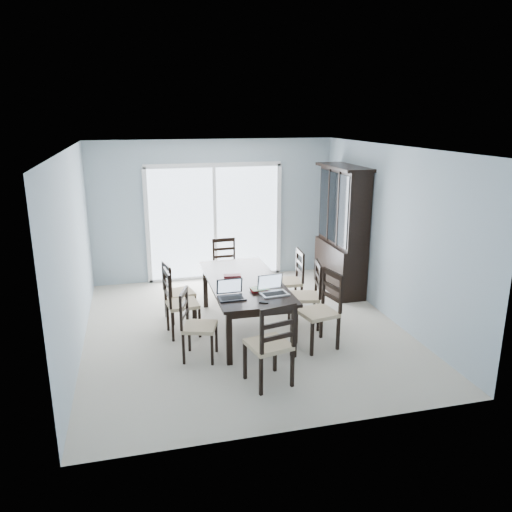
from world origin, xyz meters
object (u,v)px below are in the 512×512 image
object	(u,v)px
chair_left_mid	(176,296)
chair_right_near	(324,301)
hot_tub	(180,241)
cell_phone	(264,302)
chair_right_mid	(310,288)
chair_right_far	(293,274)
china_hutch	(342,231)
laptop_silver	(274,290)
dining_table	(244,285)
chair_left_near	(192,317)
chair_left_far	(174,286)
chair_end_far	(225,260)
chair_end_near	(273,336)
laptop_dark	(232,295)
game_box	(232,277)

from	to	relation	value
chair_left_mid	chair_right_near	bearing A→B (deg)	60.95
hot_tub	cell_phone	bearing A→B (deg)	-82.59
chair_right_mid	chair_right_far	size ratio (longest dim) A/B	1.02
china_hutch	laptop_silver	world-z (taller)	china_hutch
dining_table	cell_phone	size ratio (longest dim) A/B	19.38
chair_left_near	chair_right_mid	bearing A→B (deg)	126.51
chair_left_near	hot_tub	xyz separation A→B (m)	(0.28, 4.37, -0.09)
chair_left_mid	chair_left_far	xyz separation A→B (m)	(0.02, 0.54, -0.04)
dining_table	chair_end_far	xyz separation A→B (m)	(0.03, 1.65, -0.09)
hot_tub	chair_right_near	bearing A→B (deg)	-71.68
chair_end_far	hot_tub	world-z (taller)	chair_end_far
chair_left_near	chair_end_near	distance (m)	1.22
chair_left_near	laptop_silver	world-z (taller)	chair_left_near
chair_right_mid	laptop_silver	distance (m)	0.92
chair_right_mid	hot_tub	bearing A→B (deg)	33.91
chair_right_near	cell_phone	world-z (taller)	chair_right_near
dining_table	laptop_dark	distance (m)	0.76
chair_right_near	chair_end_near	xyz separation A→B (m)	(-0.96, -0.87, -0.00)
hot_tub	chair_right_far	bearing A→B (deg)	-64.05
china_hutch	chair_right_mid	bearing A→B (deg)	-127.85
china_hutch	game_box	xyz separation A→B (m)	(-2.17, -1.15, -0.29)
chair_left_mid	laptop_dark	bearing A→B (deg)	36.63
chair_left_near	chair_left_mid	xyz separation A→B (m)	(-0.14, 0.75, 0.03)
laptop_silver	chair_right_far	bearing A→B (deg)	55.57
cell_phone	chair_end_near	bearing A→B (deg)	-70.57
chair_end_far	cell_phone	distance (m)	2.57
chair_left_mid	chair_right_near	world-z (taller)	chair_right_near
chair_left_far	chair_end_far	size ratio (longest dim) A/B	0.95
chair_right_near	game_box	xyz separation A→B (m)	(-1.07, 0.87, 0.15)
chair_left_near	chair_end_near	xyz separation A→B (m)	(0.79, -0.93, 0.07)
chair_right_mid	cell_phone	bearing A→B (deg)	143.28
dining_table	chair_right_mid	bearing A→B (deg)	-6.86
chair_left_mid	chair_right_near	distance (m)	2.06
laptop_silver	game_box	xyz separation A→B (m)	(-0.40, 0.76, -0.03)
chair_right_mid	laptop_dark	world-z (taller)	chair_right_mid
chair_end_near	chair_end_far	bearing A→B (deg)	75.51
chair_left_near	chair_right_near	xyz separation A→B (m)	(1.75, -0.06, 0.07)
chair_right_near	chair_end_far	bearing A→B (deg)	8.24
laptop_dark	game_box	bearing A→B (deg)	76.90
chair_right_far	china_hutch	bearing A→B (deg)	-55.58
chair_right_far	hot_tub	distance (m)	3.40
china_hutch	hot_tub	distance (m)	3.58
chair_left_near	chair_right_mid	xyz separation A→B (m)	(1.79, 0.60, 0.04)
chair_right_near	laptop_dark	world-z (taller)	chair_right_near
dining_table	laptop_silver	distance (m)	0.72
chair_right_near	chair_right_far	distance (m)	1.38
chair_left_near	chair_left_mid	size ratio (longest dim) A/B	0.95
chair_end_far	laptop_silver	world-z (taller)	chair_end_far
laptop_dark	chair_right_near	bearing A→B (deg)	-5.29
laptop_silver	laptop_dark	bearing A→B (deg)	175.59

